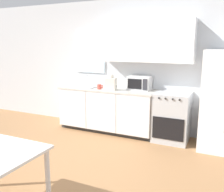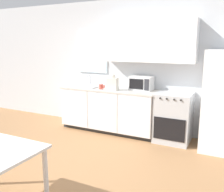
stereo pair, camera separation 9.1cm
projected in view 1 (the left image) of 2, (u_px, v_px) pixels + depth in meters
The scene contains 8 objects.
ground_plane at pixel (68, 172), 3.56m from camera, with size 12.00×12.00×0.00m, color #9E7047.
wall_back at pixel (130, 61), 5.16m from camera, with size 12.00×0.38×2.70m.
kitchen_counter at pixel (108, 109), 5.23m from camera, with size 2.04×0.66×0.90m.
oven_range at pixel (172, 117), 4.68m from camera, with size 0.64×0.65×0.92m.
kitchen_sink at pixel (84, 86), 5.38m from camera, with size 0.61×0.45×0.23m.
microwave at pixel (140, 83), 4.97m from camera, with size 0.44×0.31×0.27m.
coffee_mug at pixel (100, 87), 5.05m from camera, with size 0.12×0.08×0.10m.
grocery_bag_0 at pixel (111, 83), 4.92m from camera, with size 0.23×0.20×0.33m.
Camera 1 is at (1.94, -2.69, 1.79)m, focal length 40.00 mm.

